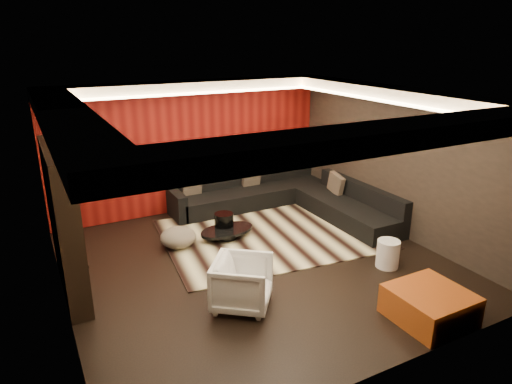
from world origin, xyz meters
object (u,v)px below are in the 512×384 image
orange_ottoman (429,305)px  armchair (242,283)px  coffee_table (227,233)px  drum_stool (224,224)px  white_side_table (388,254)px  sectional_sofa (287,200)px

orange_ottoman → armchair: bearing=145.0°
orange_ottoman → coffee_table: bearing=110.3°
armchair → drum_stool: bearing=19.7°
white_side_table → orange_ottoman: 1.50m
coffee_table → orange_ottoman: bearing=-69.7°
coffee_table → armchair: size_ratio=1.33×
drum_stool → coffee_table: bearing=-96.6°
drum_stool → sectional_sofa: 1.83m
armchair → coffee_table: bearing=18.8°
armchair → sectional_sofa: size_ratio=0.22×
sectional_sofa → white_side_table: bearing=-87.4°
drum_stool → orange_ottoman: size_ratio=0.45×
drum_stool → sectional_sofa: sectional_sofa is taller
coffee_table → orange_ottoman: 3.89m
drum_stool → white_side_table: (1.89, -2.42, -0.00)m
white_side_table → coffee_table: bearing=130.3°
coffee_table → sectional_sofa: bearing=22.2°
white_side_table → armchair: 2.66m
white_side_table → armchair: size_ratio=0.59×
coffee_table → armchair: bearing=-108.9°
armchair → sectional_sofa: (2.51, 2.90, -0.10)m
sectional_sofa → drum_stool: bearing=-162.6°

